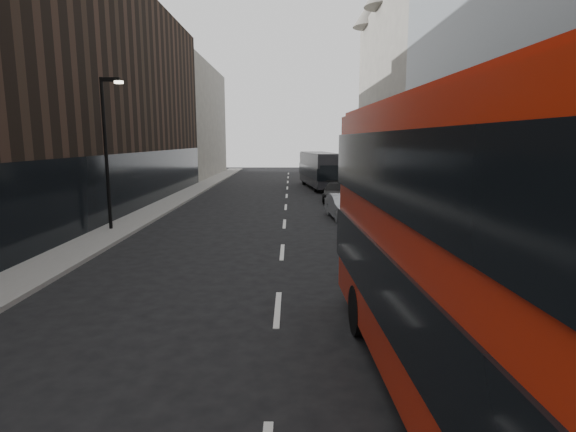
{
  "coord_description": "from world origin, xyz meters",
  "views": [
    {
      "loc": [
        0.34,
        -3.07,
        4.32
      ],
      "look_at": [
        0.27,
        7.71,
        2.5
      ],
      "focal_mm": 28.0,
      "sensor_mm": 36.0,
      "label": 1
    }
  ],
  "objects_px": {
    "red_bus": "(517,260)",
    "car_a": "(367,231)",
    "street_lamp": "(107,143)",
    "car_c": "(336,192)",
    "car_b": "(344,207)",
    "grey_bus": "(320,169)"
  },
  "relations": [
    {
      "from": "red_bus",
      "to": "car_c",
      "type": "bearing_deg",
      "value": 86.88
    },
    {
      "from": "car_c",
      "to": "car_a",
      "type": "bearing_deg",
      "value": -84.6
    },
    {
      "from": "street_lamp",
      "to": "car_c",
      "type": "distance_m",
      "value": 16.39
    },
    {
      "from": "street_lamp",
      "to": "car_a",
      "type": "xyz_separation_m",
      "value": [
        11.66,
        -3.08,
        -3.51
      ]
    },
    {
      "from": "grey_bus",
      "to": "car_b",
      "type": "height_order",
      "value": "grey_bus"
    },
    {
      "from": "street_lamp",
      "to": "red_bus",
      "type": "bearing_deg",
      "value": -53.14
    },
    {
      "from": "red_bus",
      "to": "car_c",
      "type": "height_order",
      "value": "red_bus"
    },
    {
      "from": "street_lamp",
      "to": "red_bus",
      "type": "height_order",
      "value": "street_lamp"
    },
    {
      "from": "car_a",
      "to": "car_b",
      "type": "distance_m",
      "value": 6.69
    },
    {
      "from": "car_c",
      "to": "street_lamp",
      "type": "bearing_deg",
      "value": -131.5
    },
    {
      "from": "street_lamp",
      "to": "car_a",
      "type": "bearing_deg",
      "value": -14.79
    },
    {
      "from": "street_lamp",
      "to": "red_bus",
      "type": "xyz_separation_m",
      "value": [
        11.52,
        -15.36,
        -1.41
      ]
    },
    {
      "from": "street_lamp",
      "to": "car_a",
      "type": "distance_m",
      "value": 12.56
    },
    {
      "from": "red_bus",
      "to": "grey_bus",
      "type": "distance_m",
      "value": 35.5
    },
    {
      "from": "car_b",
      "to": "car_c",
      "type": "height_order",
      "value": "car_b"
    },
    {
      "from": "red_bus",
      "to": "car_c",
      "type": "xyz_separation_m",
      "value": [
        0.29,
        26.18,
        -2.09
      ]
    },
    {
      "from": "street_lamp",
      "to": "car_c",
      "type": "bearing_deg",
      "value": 42.49
    },
    {
      "from": "car_b",
      "to": "car_c",
      "type": "distance_m",
      "value": 7.21
    },
    {
      "from": "street_lamp",
      "to": "car_b",
      "type": "xyz_separation_m",
      "value": [
        11.52,
        3.61,
        -3.49
      ]
    },
    {
      "from": "red_bus",
      "to": "car_a",
      "type": "bearing_deg",
      "value": 86.86
    },
    {
      "from": "red_bus",
      "to": "car_b",
      "type": "distance_m",
      "value": 19.08
    },
    {
      "from": "grey_bus",
      "to": "car_a",
      "type": "relative_size",
      "value": 2.56
    }
  ]
}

